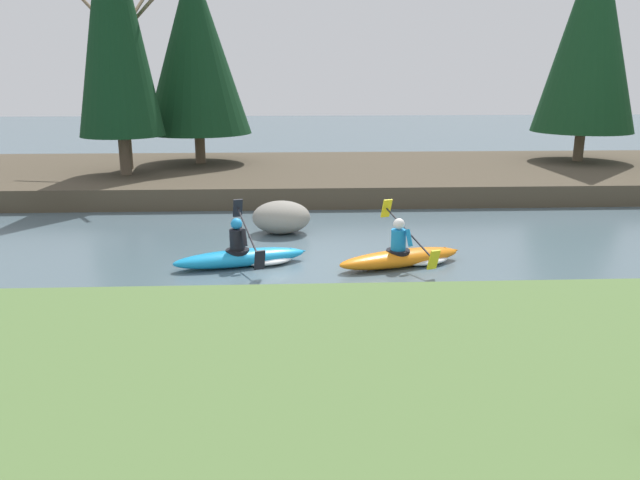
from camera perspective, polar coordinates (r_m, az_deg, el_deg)
ground_plane at (r=12.74m, az=-1.60°, el=-2.37°), size 90.00×90.00×0.00m
riverbank_near at (r=6.12m, az=-0.18°, el=-18.50°), size 44.00×6.82×0.88m
riverbank_far at (r=21.83m, az=-2.13°, el=5.87°), size 44.00×8.23×0.63m
conifer_tree_far_left at (r=20.93m, az=-18.38°, el=19.25°), size 2.62×2.62×8.71m
conifer_tree_left at (r=23.00m, az=-11.35°, el=16.89°), size 3.74×3.74×6.98m
conifer_tree_mid_left at (r=25.08m, az=23.57°, el=17.17°), size 3.60×3.60×8.16m
bare_tree_mid_upstream at (r=22.17m, az=-17.49°, el=13.35°), size 3.25×3.21×5.87m
kayaker_lead at (r=12.81m, az=7.78°, el=-1.48°), size 2.74×2.01×1.20m
kayaker_middle at (r=12.79m, az=-6.81°, el=-1.47°), size 2.77×2.03×1.20m
boulder_midstream at (r=15.23m, az=-3.56°, el=2.09°), size 1.41×1.11×0.80m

